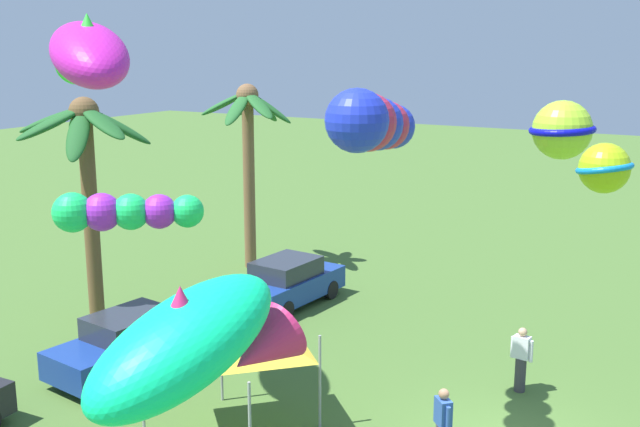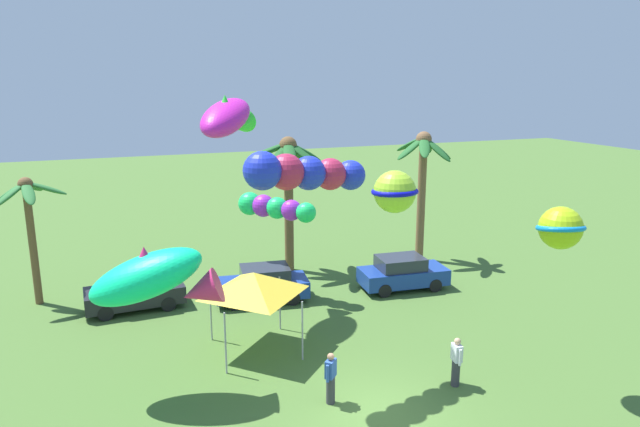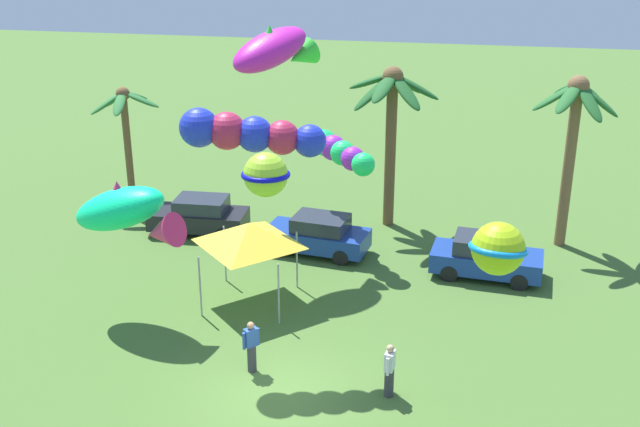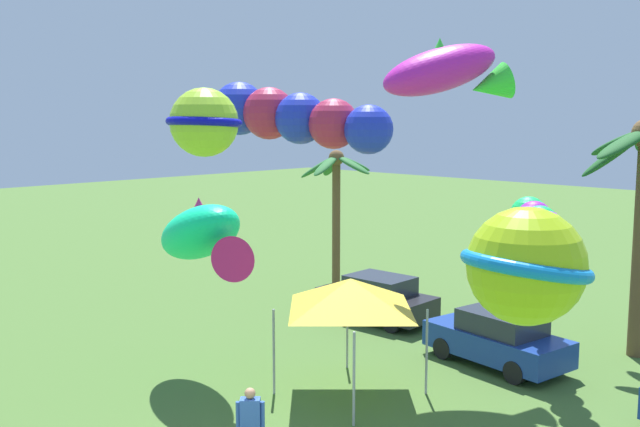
% 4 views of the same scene
% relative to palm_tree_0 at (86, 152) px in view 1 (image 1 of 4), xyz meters
% --- Properties ---
extents(palm_tree_0, '(3.89, 3.99, 6.63)m').
position_rel_palm_tree_0_xyz_m(palm_tree_0, '(0.00, 0.00, 0.00)').
color(palm_tree_0, brown).
rests_on(palm_tree_0, ground).
extents(palm_tree_1, '(3.25, 3.39, 6.72)m').
position_rel_palm_tree_0_xyz_m(palm_tree_1, '(6.91, -0.84, -0.10)').
color(palm_tree_1, brown).
rests_on(palm_tree_1, ground).
extents(parked_car_0, '(4.09, 2.21, 1.51)m').
position_rel_palm_tree_0_xyz_m(parked_car_0, '(-2.29, -3.45, -4.31)').
color(parked_car_0, navy).
rests_on(parked_car_0, ground).
extents(parked_car_1, '(4.04, 2.04, 1.51)m').
position_rel_palm_tree_0_xyz_m(parked_car_1, '(4.00, -4.28, -4.31)').
color(parked_car_1, navy).
rests_on(parked_car_1, ground).
extents(spectator_0, '(0.28, 0.55, 1.59)m').
position_rel_palm_tree_0_xyz_m(spectator_0, '(1.46, -12.33, -4.25)').
color(spectator_0, '#38383D').
rests_on(spectator_0, ground).
extents(spectator_1, '(0.43, 0.43, 1.59)m').
position_rel_palm_tree_0_xyz_m(spectator_1, '(-2.53, -11.87, -4.25)').
color(spectator_1, '#38383D').
rests_on(spectator_1, ground).
extents(festival_tent, '(2.86, 2.86, 2.85)m').
position_rel_palm_tree_0_xyz_m(festival_tent, '(-3.73, -7.76, -2.59)').
color(festival_tent, '#9E9EA3').
rests_on(festival_tent, ground).
extents(kite_fish_0, '(4.25, 2.53, 2.36)m').
position_rel_palm_tree_0_xyz_m(kite_fish_0, '(-7.11, -9.56, -1.37)').
color(kite_fish_0, '#0DEE91').
extents(kite_fish_1, '(3.18, 3.73, 1.96)m').
position_rel_palm_tree_0_xyz_m(kite_fish_1, '(-3.67, -4.14, 2.77)').
color(kite_fish_1, '#D120B0').
extents(kite_ball_2, '(1.67, 1.68, 1.24)m').
position_rel_palm_tree_0_xyz_m(kite_ball_2, '(3.94, -13.45, 0.05)').
color(kite_ball_2, '#A9D218').
extents(kite_tube_3, '(3.94, 1.66, 1.40)m').
position_rel_palm_tree_0_xyz_m(kite_tube_3, '(-2.85, -10.45, 1.59)').
color(kite_tube_3, '#1F30D1').
extents(kite_ball_4, '(1.43, 1.44, 1.06)m').
position_rel_palm_tree_0_xyz_m(kite_ball_4, '(-1.51, -13.53, 1.51)').
color(kite_ball_4, '#A7DE2F').
extents(kite_tube_5, '(2.78, 3.08, 1.02)m').
position_rel_palm_tree_0_xyz_m(kite_tube_5, '(-1.57, -2.84, -1.14)').
color(kite_tube_5, '#1CE567').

